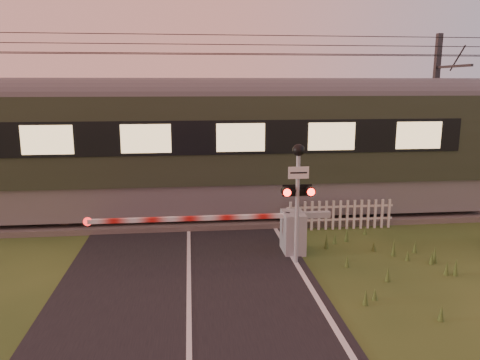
{
  "coord_description": "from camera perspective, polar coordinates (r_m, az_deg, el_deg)",
  "views": [
    {
      "loc": [
        0.09,
        -9.26,
        4.56
      ],
      "look_at": [
        1.44,
        3.2,
        1.96
      ],
      "focal_mm": 35.0,
      "sensor_mm": 36.0,
      "label": 1
    }
  ],
  "objects": [
    {
      "name": "overhead_wires",
      "position": [
        15.8,
        -6.76,
        15.86
      ],
      "size": [
        120.0,
        0.62,
        0.62
      ],
      "color": "black",
      "rests_on": "ground"
    },
    {
      "name": "catenary_mast",
      "position": [
        20.51,
        22.6,
        7.51
      ],
      "size": [
        0.2,
        2.45,
        6.47
      ],
      "color": "#2D2D30",
      "rests_on": "ground"
    },
    {
      "name": "road",
      "position": [
        10.11,
        -6.14,
        -15.13
      ],
      "size": [
        6.0,
        140.0,
        0.03
      ],
      "color": "black",
      "rests_on": "ground"
    },
    {
      "name": "picket_fence",
      "position": [
        15.2,
        12.12,
        -4.15
      ],
      "size": [
        3.45,
        0.08,
        0.94
      ],
      "color": "silver",
      "rests_on": "ground"
    },
    {
      "name": "track_bed",
      "position": [
        16.39,
        -6.28,
        -4.29
      ],
      "size": [
        140.0,
        3.4,
        0.39
      ],
      "color": "#47423D",
      "rests_on": "ground"
    },
    {
      "name": "boom_gate",
      "position": [
        12.88,
        5.24,
        -6.11
      ],
      "size": [
        6.58,
        0.87,
        1.15
      ],
      "color": "gray",
      "rests_on": "ground"
    },
    {
      "name": "ground",
      "position": [
        10.32,
        -6.24,
        -14.6
      ],
      "size": [
        160.0,
        160.0,
        0.0
      ],
      "primitive_type": "plane",
      "color": "#29431A",
      "rests_on": "ground"
    },
    {
      "name": "crossing_signal",
      "position": [
        11.73,
        7.06,
        -0.33
      ],
      "size": [
        0.79,
        0.34,
        3.1
      ],
      "color": "gray",
      "rests_on": "ground"
    }
  ]
}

